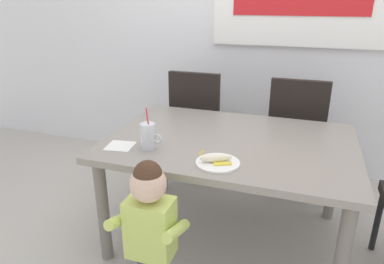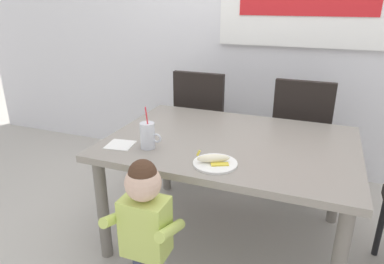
% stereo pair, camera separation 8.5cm
% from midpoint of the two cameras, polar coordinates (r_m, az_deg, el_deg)
% --- Properties ---
extents(ground_plane, '(24.00, 24.00, 0.00)m').
position_cam_midpoint_polar(ground_plane, '(2.48, 6.76, -16.55)').
color(ground_plane, '#B7B2A8').
extents(back_wall, '(6.40, 0.17, 2.90)m').
position_cam_midpoint_polar(back_wall, '(3.18, 14.03, 19.42)').
color(back_wall, silver).
rests_on(back_wall, ground).
extents(dining_table, '(1.46, 1.05, 0.70)m').
position_cam_midpoint_polar(dining_table, '(2.16, 7.46, -3.32)').
color(dining_table, gray).
rests_on(dining_table, ground).
extents(dining_chair_left, '(0.44, 0.45, 0.96)m').
position_cam_midpoint_polar(dining_chair_left, '(2.99, 2.60, 2.17)').
color(dining_chair_left, black).
rests_on(dining_chair_left, ground).
extents(dining_chair_right, '(0.44, 0.44, 0.96)m').
position_cam_midpoint_polar(dining_chair_right, '(2.85, 18.18, 0.15)').
color(dining_chair_right, black).
rests_on(dining_chair_right, ground).
extents(toddler_standing, '(0.33, 0.24, 0.84)m').
position_cam_midpoint_polar(toddler_standing, '(1.70, -6.21, -14.16)').
color(toddler_standing, '#3F4760').
rests_on(toddler_standing, ground).
extents(milk_cup, '(0.13, 0.08, 0.25)m').
position_cam_midpoint_polar(milk_cup, '(1.99, -6.00, -0.81)').
color(milk_cup, silver).
rests_on(milk_cup, dining_table).
extents(snack_plate, '(0.23, 0.23, 0.01)m').
position_cam_midpoint_polar(snack_plate, '(1.81, 5.15, -5.15)').
color(snack_plate, white).
rests_on(snack_plate, dining_table).
extents(peeled_banana, '(0.18, 0.13, 0.07)m').
position_cam_midpoint_polar(peeled_banana, '(1.80, 4.88, -4.38)').
color(peeled_banana, '#F4EAC6').
rests_on(peeled_banana, snack_plate).
extents(paper_napkin, '(0.17, 0.17, 0.00)m').
position_cam_midpoint_polar(paper_napkin, '(2.07, -10.48, -2.07)').
color(paper_napkin, white).
rests_on(paper_napkin, dining_table).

